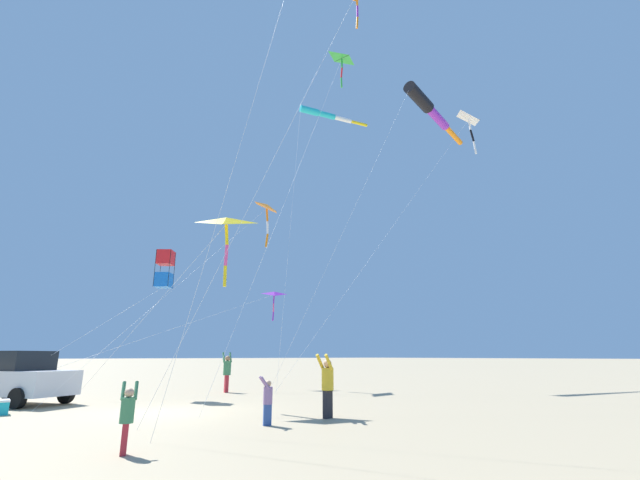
# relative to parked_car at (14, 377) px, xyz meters

# --- Properties ---
(ground_plane) EXTENTS (600.00, 600.00, 0.00)m
(ground_plane) POSITION_rel_parked_car_xyz_m (5.55, 3.63, -0.95)
(ground_plane) COLOR tan
(parked_car) EXTENTS (4.61, 3.89, 1.85)m
(parked_car) POSITION_rel_parked_car_xyz_m (0.00, 0.00, 0.00)
(parked_car) COLOR silver
(parked_car) RESTS_ON ground_plane
(cooler_box) EXTENTS (0.62, 0.42, 0.42)m
(cooler_box) POSITION_rel_parked_car_xyz_m (3.23, -0.41, -0.74)
(cooler_box) COLOR #1EB7C6
(cooler_box) RESTS_ON ground_plane
(person_adult_flyer) EXTENTS (0.62, 0.51, 1.85)m
(person_adult_flyer) POSITION_rel_parked_car_xyz_m (-0.14, 8.44, 0.06)
(person_adult_flyer) COLOR #B72833
(person_adult_flyer) RESTS_ON ground_plane
(person_child_green_jacket) EXTENTS (0.42, 0.35, 1.23)m
(person_child_green_jacket) POSITION_rel_parked_car_xyz_m (11.17, 1.09, -0.28)
(person_child_green_jacket) COLOR #B72833
(person_child_green_jacket) RESTS_ON ground_plane
(person_child_grey_jacket) EXTENTS (0.50, 0.59, 1.73)m
(person_child_grey_jacket) POSITION_rel_parked_car_xyz_m (9.70, 6.81, -0.01)
(person_child_grey_jacket) COLOR #232328
(person_child_grey_jacket) RESTS_ON ground_plane
(person_bystander_far) EXTENTS (0.35, 0.41, 1.18)m
(person_bystander_far) POSITION_rel_parked_car_xyz_m (9.81, 4.80, -0.31)
(person_bystander_far) COLOR #335199
(person_bystander_far) RESTS_ON ground_plane
(kite_delta_small_distant) EXTENTS (6.84, 12.63, 11.19)m
(kite_delta_small_distant) POSITION_rel_parked_car_xyz_m (-2.87, 11.94, 9.76)
(kite_delta_small_distant) COLOR orange
(kite_delta_small_distant) RESTS_ON ground_plane
(kite_windsock_white_trailing) EXTENTS (7.63, 11.91, 20.69)m
(kite_windsock_white_trailing) POSITION_rel_parked_car_xyz_m (-4.63, 17.96, 19.39)
(kite_windsock_white_trailing) COLOR #1EB7C6
(kite_windsock_white_trailing) RESTS_ON ground_plane
(kite_delta_purple_drifting) EXTENTS (3.79, 14.75, 18.35)m
(kite_delta_purple_drifting) POSITION_rel_parked_car_xyz_m (4.50, 23.71, 16.85)
(kite_delta_purple_drifting) COLOR white
(kite_delta_purple_drifting) RESTS_ON ground_plane
(kite_windsock_blue_topmost) EXTENTS (3.80, 14.73, 17.78)m
(kite_windsock_blue_topmost) POSITION_rel_parked_car_xyz_m (4.22, 19.61, 16.21)
(kite_windsock_blue_topmost) COLOR black
(kite_windsock_blue_topmost) RESTS_ON ground_plane
(kite_box_green_low_center) EXTENTS (1.51, 6.83, 6.38)m
(kite_box_green_low_center) POSITION_rel_parked_car_xyz_m (-0.05, 5.02, 4.57)
(kite_box_green_low_center) COLOR red
(kite_box_green_low_center) RESTS_ON ground_plane
(kite_delta_red_high_left) EXTENTS (3.51, 14.84, 5.40)m
(kite_delta_red_high_left) POSITION_rel_parked_car_xyz_m (-1.79, 11.91, 4.18)
(kite_delta_red_high_left) COLOR purple
(kite_delta_red_high_left) RESTS_ON ground_plane
(kite_delta_long_streamer_right) EXTENTS (7.54, 4.28, 6.93)m
(kite_delta_long_streamer_right) POSITION_rel_parked_car_xyz_m (5.24, 5.50, 5.57)
(kite_delta_long_streamer_right) COLOR yellow
(kite_delta_long_streamer_right) RESTS_ON ground_plane
(kite_delta_striped_overhead) EXTENTS (6.36, 11.05, 20.11)m
(kite_delta_striped_overhead) POSITION_rel_parked_car_xyz_m (2.00, 14.14, 18.81)
(kite_delta_striped_overhead) COLOR green
(kite_delta_striped_overhead) RESTS_ON ground_plane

